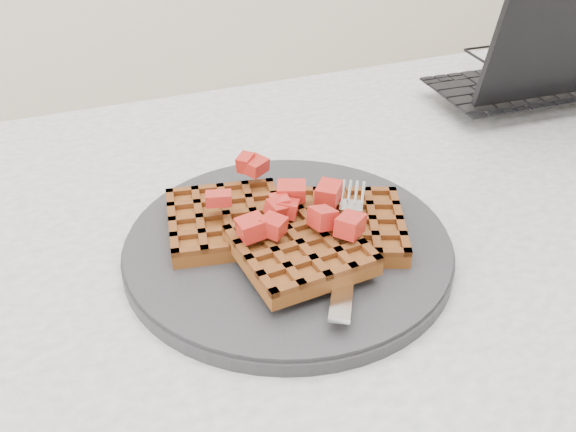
{
  "coord_description": "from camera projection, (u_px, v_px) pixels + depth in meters",
  "views": [
    {
      "loc": [
        -0.22,
        -0.4,
        1.1
      ],
      "look_at": [
        -0.05,
        0.02,
        0.79
      ],
      "focal_mm": 40.0,
      "sensor_mm": 36.0,
      "label": 1
    }
  ],
  "objects": [
    {
      "name": "fork",
      "position": [
        348.0,
        246.0,
        0.54
      ],
      "size": [
        0.11,
        0.17,
        0.02
      ],
      "primitive_type": null,
      "rotation": [
        0.0,
        0.0,
        -0.52
      ],
      "color": "silver",
      "rests_on": "plate"
    },
    {
      "name": "waffles",
      "position": [
        290.0,
        230.0,
        0.55
      ],
      "size": [
        0.22,
        0.19,
        0.03
      ],
      "color": "brown",
      "rests_on": "plate"
    },
    {
      "name": "strawberry_pile",
      "position": [
        288.0,
        202.0,
        0.54
      ],
      "size": [
        0.15,
        0.15,
        0.02
      ],
      "primitive_type": null,
      "color": "#8F0A08",
      "rests_on": "waffles"
    },
    {
      "name": "laptop",
      "position": [
        545.0,
        65.0,
        0.85
      ],
      "size": [
        0.34,
        0.25,
        0.22
      ],
      "rotation": [
        0.0,
        0.0,
        3.09
      ],
      "color": "black",
      "rests_on": "table"
    },
    {
      "name": "plate",
      "position": [
        288.0,
        246.0,
        0.57
      ],
      "size": [
        0.29,
        0.29,
        0.02
      ],
      "primitive_type": "cylinder",
      "color": "#232326",
      "rests_on": "table"
    },
    {
      "name": "table",
      "position": [
        344.0,
        347.0,
        0.63
      ],
      "size": [
        1.2,
        0.8,
        0.75
      ],
      "color": "silver",
      "rests_on": "ground"
    }
  ]
}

